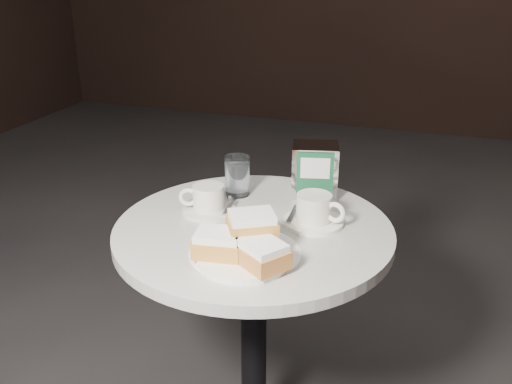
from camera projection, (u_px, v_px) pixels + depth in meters
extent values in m
cylinder|color=black|center=(254.00, 349.00, 1.58)|extent=(0.07, 0.07, 0.70)
cylinder|color=silver|center=(253.00, 231.00, 1.43)|extent=(0.70, 0.70, 0.03)
cylinder|color=white|center=(245.00, 252.00, 1.30)|extent=(0.27, 0.27, 0.00)
cylinder|color=white|center=(244.00, 257.00, 1.27)|extent=(0.25, 0.25, 0.02)
cube|color=#C98C3D|center=(219.00, 246.00, 1.26)|extent=(0.12, 0.10, 0.04)
cube|color=white|center=(218.00, 235.00, 1.25)|extent=(0.11, 0.09, 0.02)
cube|color=#C77D3D|center=(262.00, 256.00, 1.22)|extent=(0.13, 0.13, 0.04)
cube|color=white|center=(262.00, 245.00, 1.20)|extent=(0.12, 0.12, 0.02)
cube|color=#C88B3D|center=(252.00, 228.00, 1.27)|extent=(0.13, 0.13, 0.04)
cube|color=white|center=(252.00, 216.00, 1.26)|extent=(0.12, 0.11, 0.02)
cylinder|color=silver|center=(209.00, 210.00, 1.51)|extent=(0.18, 0.18, 0.01)
cylinder|color=silver|center=(208.00, 197.00, 1.49)|extent=(0.11, 0.11, 0.06)
cylinder|color=#926C4F|center=(208.00, 188.00, 1.48)|extent=(0.10, 0.10, 0.00)
torus|color=silver|center=(188.00, 197.00, 1.49)|extent=(0.05, 0.03, 0.05)
cube|color=#B5B5BA|center=(229.00, 207.00, 1.50)|extent=(0.02, 0.10, 0.00)
sphere|color=silver|center=(230.00, 199.00, 1.55)|extent=(0.02, 0.02, 0.02)
cylinder|color=white|center=(313.00, 222.00, 1.44)|extent=(0.18, 0.18, 0.01)
cylinder|color=silver|center=(314.00, 208.00, 1.42)|extent=(0.10, 0.10, 0.07)
cylinder|color=#856448|center=(314.00, 197.00, 1.41)|extent=(0.10, 0.10, 0.00)
torus|color=white|center=(335.00, 212.00, 1.40)|extent=(0.06, 0.02, 0.05)
cube|color=#B5B5BA|center=(293.00, 214.00, 1.46)|extent=(0.02, 0.11, 0.00)
sphere|color=#B9B9BE|center=(302.00, 205.00, 1.50)|extent=(0.02, 0.02, 0.02)
cylinder|color=white|center=(237.00, 176.00, 1.59)|extent=(0.08, 0.08, 0.11)
cylinder|color=white|center=(237.00, 177.00, 1.59)|extent=(0.07, 0.07, 0.10)
cylinder|color=white|center=(316.00, 177.00, 1.60)|extent=(0.08, 0.08, 0.10)
cylinder|color=silver|center=(315.00, 179.00, 1.60)|extent=(0.07, 0.07, 0.08)
cube|color=silver|center=(315.00, 170.00, 1.59)|extent=(0.15, 0.13, 0.15)
cube|color=#165032|center=(315.00, 175.00, 1.53)|extent=(0.10, 0.03, 0.13)
cube|color=white|center=(315.00, 168.00, 1.52)|extent=(0.08, 0.02, 0.06)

